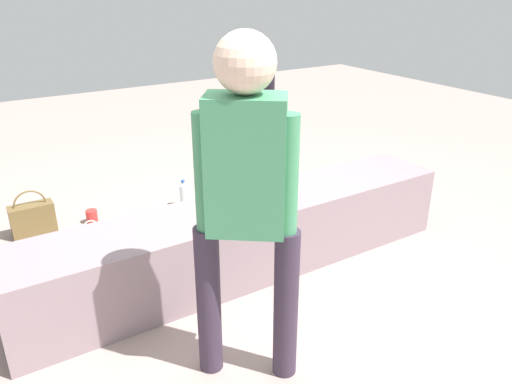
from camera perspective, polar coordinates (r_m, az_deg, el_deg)
The scene contains 13 objects.
ground_plane at distance 3.28m, azimuth -1.17°, elevation -8.84°, with size 12.00×12.00×0.00m, color gray.
concrete_ledge at distance 3.16m, azimuth -1.20°, elevation -5.24°, with size 2.86×0.49×0.47m, color gray.
child_seated at distance 3.05m, azimuth 0.87°, elevation 2.90°, with size 0.29×0.34×0.48m.
adult_standing at distance 2.05m, azimuth -1.14°, elevation 0.45°, with size 0.40×0.35×1.57m.
cake_plate at distance 3.02m, azimuth -2.60°, elevation -1.26°, with size 0.22×0.22×0.07m.
gift_bag at distance 3.41m, azimuth -18.88°, elevation -6.07°, with size 0.23×0.10×0.33m.
railing_post at distance 5.06m, azimuth 1.44°, elevation 7.31°, with size 0.36×0.36×0.96m.
water_bottle_near_gift at distance 3.54m, azimuth -5.52°, elevation -4.60°, with size 0.06×0.06×0.21m.
water_bottle_far_side at distance 4.13m, azimuth -8.25°, elevation -0.26°, with size 0.07×0.07×0.23m.
party_cup_red at distance 4.04m, azimuth -18.19°, elevation -2.69°, with size 0.09×0.09×0.11m, color red.
cake_box_white at distance 4.00m, azimuth 4.21°, elevation -1.68°, with size 0.30×0.31×0.11m, color white.
handbag_black_leather at distance 4.17m, azimuth -4.35°, elevation 0.18°, with size 0.26×0.15×0.31m.
handbag_brown_canvas at distance 4.00m, azimuth -24.09°, elevation -2.79°, with size 0.30×0.13×0.35m.
Camera 1 is at (-1.42, -2.39, 1.75)m, focal length 35.11 mm.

